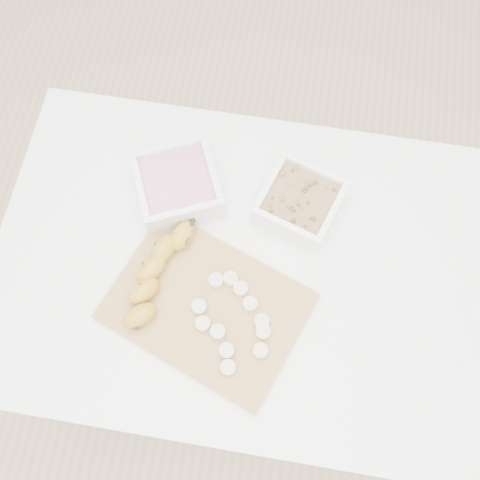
% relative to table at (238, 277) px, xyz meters
% --- Properties ---
extents(ground, '(3.50, 3.50, 0.00)m').
position_rel_table_xyz_m(ground, '(0.00, 0.00, -0.65)').
color(ground, '#C6AD89').
rests_on(ground, ground).
extents(table, '(1.00, 0.70, 0.75)m').
position_rel_table_xyz_m(table, '(0.00, 0.00, 0.00)').
color(table, white).
rests_on(table, ground).
extents(bowl_yogurt, '(0.21, 0.21, 0.08)m').
position_rel_table_xyz_m(bowl_yogurt, '(-0.15, 0.14, 0.13)').
color(bowl_yogurt, white).
rests_on(bowl_yogurt, table).
extents(bowl_granola, '(0.19, 0.19, 0.07)m').
position_rel_table_xyz_m(bowl_granola, '(0.11, 0.14, 0.13)').
color(bowl_granola, white).
rests_on(bowl_granola, table).
extents(cutting_board, '(0.43, 0.37, 0.01)m').
position_rel_table_xyz_m(cutting_board, '(-0.04, -0.10, 0.10)').
color(cutting_board, '#AE8149').
rests_on(cutting_board, table).
extents(banana, '(0.16, 0.24, 0.04)m').
position_rel_table_xyz_m(banana, '(-0.15, -0.06, 0.13)').
color(banana, '#B58521').
rests_on(banana, cutting_board).
extents(banana_slices, '(0.16, 0.20, 0.02)m').
position_rel_table_xyz_m(banana_slices, '(0.01, -0.12, 0.12)').
color(banana_slices, beige).
rests_on(banana_slices, cutting_board).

